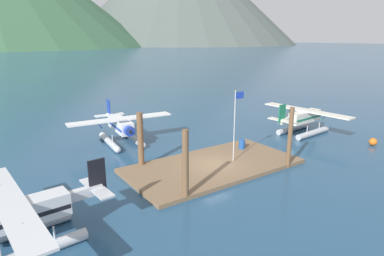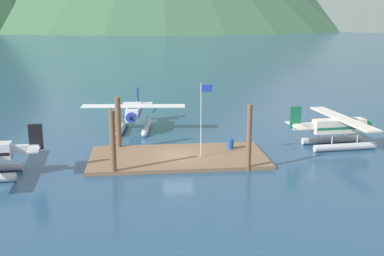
{
  "view_description": "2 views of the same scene",
  "coord_description": "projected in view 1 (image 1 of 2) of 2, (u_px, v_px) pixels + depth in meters",
  "views": [
    {
      "loc": [
        -16.02,
        -20.16,
        10.44
      ],
      "look_at": [
        0.34,
        3.59,
        2.53
      ],
      "focal_mm": 30.91,
      "sensor_mm": 36.0,
      "label": 1
    },
    {
      "loc": [
        -2.85,
        -37.06,
        11.4
      ],
      "look_at": [
        1.39,
        2.1,
        2.1
      ],
      "focal_mm": 44.1,
      "sensor_mm": 36.0,
      "label": 2
    }
  ],
  "objects": [
    {
      "name": "seaplane_cream_stbd_fwd",
      "position": [
        304.0,
        120.0,
        36.89
      ],
      "size": [
        7.97,
        10.48,
        3.84
      ],
      "color": "#B7BABF",
      "rests_on": "ground"
    },
    {
      "name": "piling_near_right",
      "position": [
        290.0,
        138.0,
        26.82
      ],
      "size": [
        0.37,
        0.37,
        5.11
      ],
      "primitive_type": "cylinder",
      "color": "brown",
      "rests_on": "ground"
    },
    {
      "name": "seaplane_silver_port_aft",
      "position": [
        20.0,
        220.0,
        16.59
      ],
      "size": [
        7.97,
        10.47,
        3.84
      ],
      "color": "#B7BABF",
      "rests_on": "ground"
    },
    {
      "name": "dock_platform",
      "position": [
        213.0,
        166.0,
        27.49
      ],
      "size": [
        14.38,
        7.33,
        0.3
      ],
      "primitive_type": "cube",
      "color": "brown",
      "rests_on": "ground"
    },
    {
      "name": "mooring_buoy",
      "position": [
        373.0,
        142.0,
        33.04
      ],
      "size": [
        0.75,
        0.75,
        0.75
      ],
      "primitive_type": "sphere",
      "color": "orange",
      "rests_on": "ground"
    },
    {
      "name": "piling_near_left",
      "position": [
        185.0,
        166.0,
        21.4
      ],
      "size": [
        0.43,
        0.43,
        4.85
      ],
      "primitive_type": "cylinder",
      "color": "brown",
      "rests_on": "ground"
    },
    {
      "name": "piling_far_left",
      "position": [
        141.0,
        141.0,
        26.86
      ],
      "size": [
        0.5,
        0.5,
        4.69
      ],
      "primitive_type": "cylinder",
      "color": "brown",
      "rests_on": "ground"
    },
    {
      "name": "ground_plane",
      "position": [
        213.0,
        167.0,
        27.53
      ],
      "size": [
        1200.0,
        1200.0,
        0.0
      ],
      "primitive_type": "plane",
      "color": "navy"
    },
    {
      "name": "seaplane_white_bow_left",
      "position": [
        121.0,
        128.0,
        33.42
      ],
      "size": [
        10.49,
        7.96,
        3.84
      ],
      "color": "#B7BABF",
      "rests_on": "ground"
    },
    {
      "name": "fuel_drum",
      "position": [
        242.0,
        144.0,
        31.1
      ],
      "size": [
        0.62,
        0.62,
        0.88
      ],
      "color": "#1E4C99",
      "rests_on": "dock_platform"
    },
    {
      "name": "flagpole",
      "position": [
        236.0,
        118.0,
        27.21
      ],
      "size": [
        0.95,
        0.1,
        6.05
      ],
      "color": "silver",
      "rests_on": "dock_platform"
    }
  ]
}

